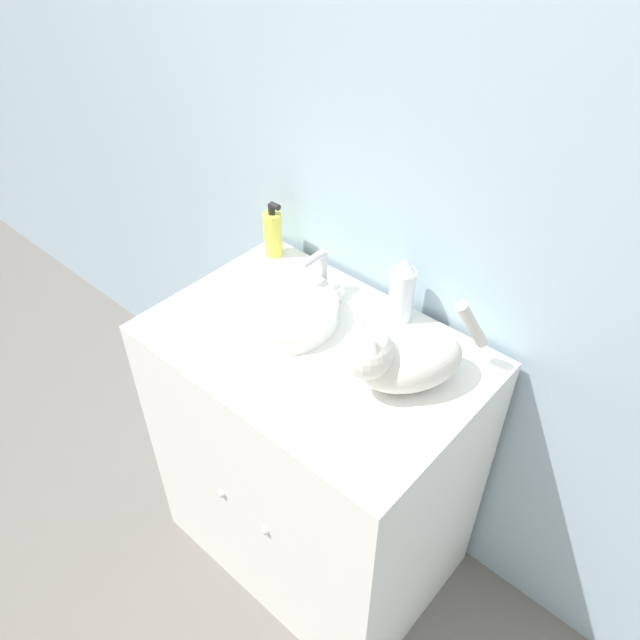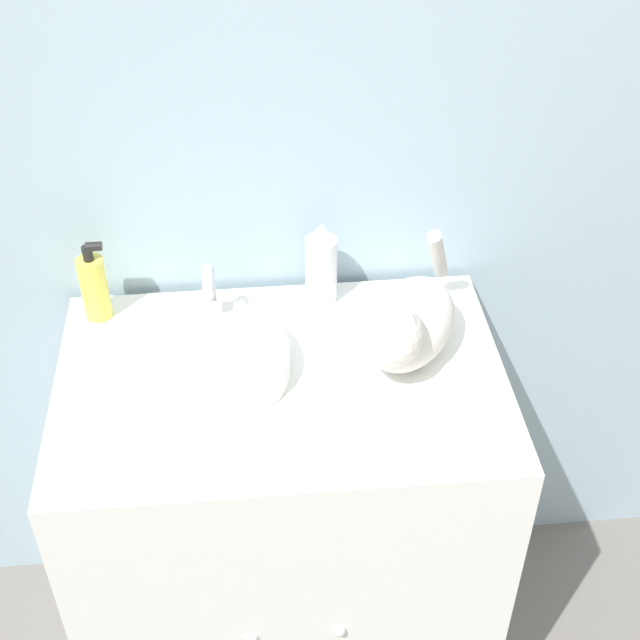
{
  "view_description": "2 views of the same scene",
  "coord_description": "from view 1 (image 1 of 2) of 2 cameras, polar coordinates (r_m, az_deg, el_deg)",
  "views": [
    {
      "loc": [
        0.76,
        -0.55,
        1.94
      ],
      "look_at": [
        0.05,
        0.24,
        1.03
      ],
      "focal_mm": 35.0,
      "sensor_mm": 36.0,
      "label": 1
    },
    {
      "loc": [
        -0.04,
        -0.93,
        2.01
      ],
      "look_at": [
        0.07,
        0.28,
        1.03
      ],
      "focal_mm": 50.0,
      "sensor_mm": 36.0,
      "label": 2
    }
  ],
  "objects": [
    {
      "name": "faucet",
      "position": [
        1.66,
        0.11,
        4.14
      ],
      "size": [
        0.14,
        0.1,
        0.14
      ],
      "color": "silver",
      "rests_on": "vanity_cabinet"
    },
    {
      "name": "ground_plane",
      "position": [
        2.16,
        -5.83,
        -24.08
      ],
      "size": [
        8.0,
        8.0,
        0.0
      ],
      "primitive_type": "plane",
      "color": "slate"
    },
    {
      "name": "vanity_cabinet",
      "position": [
        1.87,
        -0.5,
        -12.44
      ],
      "size": [
        0.83,
        0.57,
        0.9
      ],
      "color": "white",
      "rests_on": "ground_plane"
    },
    {
      "name": "soap_bottle",
      "position": [
        1.81,
        -4.32,
        7.95
      ],
      "size": [
        0.06,
        0.05,
        0.17
      ],
      "color": "#EADB4C",
      "rests_on": "vanity_cabinet"
    },
    {
      "name": "wall_back",
      "position": [
        1.54,
        7.59,
        13.58
      ],
      "size": [
        6.0,
        0.05,
        2.5
      ],
      "color": "#9EB7C6",
      "rests_on": "ground_plane"
    },
    {
      "name": "sink_basin",
      "position": [
        1.59,
        -3.48,
        0.91
      ],
      "size": [
        0.29,
        0.29,
        0.06
      ],
      "color": "white",
      "rests_on": "vanity_cabinet"
    },
    {
      "name": "spray_bottle",
      "position": [
        1.57,
        7.52,
        2.74
      ],
      "size": [
        0.06,
        0.06,
        0.18
      ],
      "color": "silver",
      "rests_on": "vanity_cabinet"
    },
    {
      "name": "cat",
      "position": [
        1.39,
        7.4,
        -3.42
      ],
      "size": [
        0.26,
        0.35,
        0.2
      ],
      "rotation": [
        0.0,
        0.0,
        -2.1
      ],
      "color": "silver",
      "rests_on": "vanity_cabinet"
    }
  ]
}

